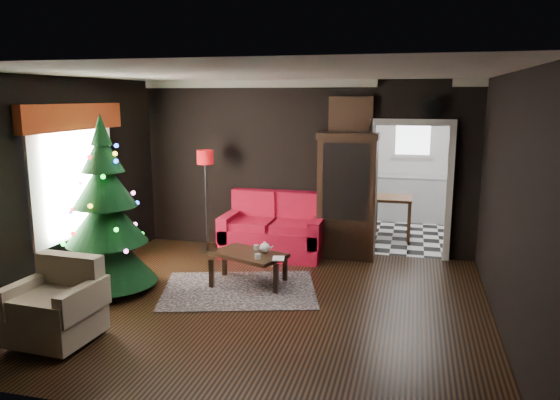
% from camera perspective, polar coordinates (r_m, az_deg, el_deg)
% --- Properties ---
extents(floor, '(5.50, 5.50, 0.00)m').
position_cam_1_polar(floor, '(6.77, -1.91, -11.03)').
color(floor, black).
rests_on(floor, ground).
extents(ceiling, '(5.50, 5.50, 0.00)m').
position_cam_1_polar(ceiling, '(6.28, -2.08, 13.38)').
color(ceiling, white).
rests_on(ceiling, ground).
extents(wall_back, '(5.50, 0.00, 5.50)m').
position_cam_1_polar(wall_back, '(8.78, 2.57, 3.53)').
color(wall_back, black).
rests_on(wall_back, ground).
extents(wall_front, '(5.50, 0.00, 5.50)m').
position_cam_1_polar(wall_front, '(4.10, -11.82, -5.32)').
color(wall_front, black).
rests_on(wall_front, ground).
extents(wall_left, '(0.00, 5.50, 5.50)m').
position_cam_1_polar(wall_left, '(7.61, -22.30, 1.57)').
color(wall_left, black).
rests_on(wall_left, ground).
extents(wall_right, '(0.00, 5.50, 5.50)m').
position_cam_1_polar(wall_right, '(6.21, 23.17, -0.45)').
color(wall_right, black).
rests_on(wall_right, ground).
extents(doorway, '(1.10, 0.10, 2.10)m').
position_cam_1_polar(doorway, '(8.65, 13.64, 0.77)').
color(doorway, silver).
rests_on(doorway, ground).
extents(left_window, '(0.05, 1.60, 1.40)m').
position_cam_1_polar(left_window, '(7.74, -21.22, 2.16)').
color(left_window, white).
rests_on(left_window, wall_left).
extents(valance, '(0.12, 2.10, 0.35)m').
position_cam_1_polar(valance, '(7.62, -21.15, 8.25)').
color(valance, '#A33416').
rests_on(valance, wall_left).
extents(kitchen_floor, '(3.00, 3.00, 0.00)m').
position_cam_1_polar(kitchen_floor, '(10.34, 13.50, -3.53)').
color(kitchen_floor, white).
rests_on(kitchen_floor, ground).
extents(kitchen_window, '(0.70, 0.06, 0.70)m').
position_cam_1_polar(kitchen_window, '(11.51, 14.01, 6.48)').
color(kitchen_window, white).
rests_on(kitchen_window, ground).
extents(rug, '(2.33, 1.96, 0.01)m').
position_cam_1_polar(rug, '(7.23, -4.36, -9.53)').
color(rug, '#41303B').
rests_on(rug, ground).
extents(loveseat, '(1.70, 0.90, 1.00)m').
position_cam_1_polar(loveseat, '(8.60, -0.70, -2.72)').
color(loveseat, '#9B0D04').
rests_on(loveseat, ground).
extents(curio_cabinet, '(0.90, 0.45, 1.90)m').
position_cam_1_polar(curio_cabinet, '(8.51, 7.19, 0.14)').
color(curio_cabinet, black).
rests_on(curio_cabinet, ground).
extents(floor_lamp, '(0.33, 0.33, 1.72)m').
position_cam_1_polar(floor_lamp, '(8.86, -7.87, -0.23)').
color(floor_lamp, black).
rests_on(floor_lamp, ground).
extents(christmas_tree, '(1.51, 1.51, 2.39)m').
position_cam_1_polar(christmas_tree, '(7.29, -18.10, -1.33)').
color(christmas_tree, '#08370C').
rests_on(christmas_tree, ground).
extents(armchair, '(0.85, 0.85, 0.82)m').
position_cam_1_polar(armchair, '(6.09, -22.91, -9.86)').
color(armchair, '#BDAC93').
rests_on(armchair, ground).
extents(coffee_table, '(1.12, 0.90, 0.44)m').
position_cam_1_polar(coffee_table, '(7.37, -3.34, -7.28)').
color(coffee_table, black).
rests_on(coffee_table, rug).
extents(teapot, '(0.22, 0.22, 0.15)m').
position_cam_1_polar(teapot, '(7.26, -1.65, -5.10)').
color(teapot, white).
rests_on(teapot, coffee_table).
extents(cup_a, '(0.08, 0.08, 0.06)m').
position_cam_1_polar(cup_a, '(7.45, -2.56, -5.05)').
color(cup_a, silver).
rests_on(cup_a, coffee_table).
extents(cup_b, '(0.08, 0.08, 0.07)m').
position_cam_1_polar(cup_b, '(7.02, -2.39, -6.03)').
color(cup_b, white).
rests_on(cup_b, coffee_table).
extents(book, '(0.15, 0.05, 0.21)m').
position_cam_1_polar(book, '(6.98, -0.80, -5.52)').
color(book, '#997F57').
rests_on(book, coffee_table).
extents(wall_clock, '(0.32, 0.32, 0.06)m').
position_cam_1_polar(wall_clock, '(8.48, 15.76, 9.52)').
color(wall_clock, silver).
rests_on(wall_clock, wall_back).
extents(painting, '(0.62, 0.05, 0.52)m').
position_cam_1_polar(painting, '(8.55, 7.55, 8.96)').
color(painting, '#AB7F4E').
rests_on(painting, wall_back).
extents(kitchen_counter, '(1.80, 0.60, 0.90)m').
position_cam_1_polar(kitchen_counter, '(11.42, 13.71, 0.12)').
color(kitchen_counter, silver).
rests_on(kitchen_counter, ground).
extents(kitchen_table, '(0.70, 0.70, 0.75)m').
position_cam_1_polar(kitchen_table, '(9.97, 11.85, -1.79)').
color(kitchen_table, brown).
rests_on(kitchen_table, ground).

